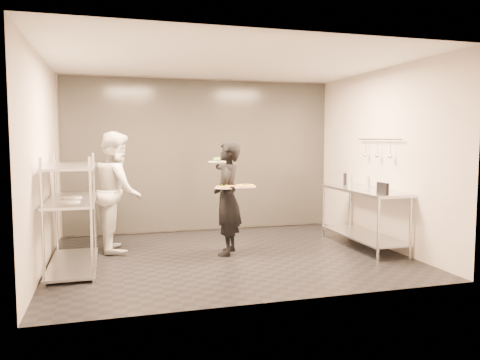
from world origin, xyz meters
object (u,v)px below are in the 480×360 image
object	(u,v)px
pass_rack	(72,210)
pos_monitor	(383,189)
chef	(117,191)
pizza_plate_near	(226,187)
bottle_clear	(368,183)
prep_counter	(363,208)
salad_plate	(217,160)
waiter	(227,198)
bottle_dark	(345,179)
pizza_plate_far	(245,186)
bottle_green	(351,181)

from	to	relation	value
pass_rack	pos_monitor	distance (m)	4.28
chef	pizza_plate_near	size ratio (longest dim) A/B	5.83
bottle_clear	chef	bearing A→B (deg)	167.49
chef	bottle_clear	distance (m)	3.90
pizza_plate_near	pos_monitor	bearing A→B (deg)	-16.21
prep_counter	bottle_clear	world-z (taller)	bottle_clear
bottle_clear	salad_plate	bearing A→B (deg)	168.60
waiter	pos_monitor	distance (m)	2.23
salad_plate	pizza_plate_near	bearing A→B (deg)	-90.94
pass_rack	chef	size ratio (longest dim) A/B	0.88
pass_rack	bottle_dark	world-z (taller)	pass_rack
pass_rack	bottle_clear	distance (m)	4.42
pizza_plate_near	bottle_clear	xyz separation A→B (m)	(2.34, 0.09, -0.01)
pizza_plate_far	bottle_dark	xyz separation A→B (m)	(2.01, 0.74, -0.01)
pizza_plate_near	pizza_plate_far	world-z (taller)	pizza_plate_far
pass_rack	bottle_dark	bearing A→B (deg)	8.52
chef	pos_monitor	bearing A→B (deg)	-116.93
pos_monitor	salad_plate	bearing A→B (deg)	149.99
pass_rack	bottle_green	xyz separation A→B (m)	(4.17, 0.12, 0.26)
salad_plate	pos_monitor	world-z (taller)	salad_plate
chef	pizza_plate_far	world-z (taller)	chef
chef	pizza_plate_far	distance (m)	1.99
pizza_plate_far	salad_plate	bearing A→B (deg)	116.83
pizza_plate_near	chef	bearing A→B (deg)	147.66
pass_rack	bottle_dark	size ratio (longest dim) A/B	7.83
prep_counter	bottle_green	distance (m)	0.45
waiter	pass_rack	bearing A→B (deg)	-62.78
pizza_plate_near	bottle_green	xyz separation A→B (m)	(2.10, 0.22, 0.01)
pos_monitor	prep_counter	bearing A→B (deg)	79.52
prep_counter	bottle_green	bearing A→B (deg)	142.33
chef	bottle_dark	xyz separation A→B (m)	(3.76, -0.18, 0.11)
salad_plate	bottle_green	distance (m)	2.14
bottle_green	salad_plate	bearing A→B (deg)	170.85
bottle_green	pass_rack	bearing A→B (deg)	-178.29
pizza_plate_near	waiter	bearing A→B (deg)	70.05
bottle_green	chef	bearing A→B (deg)	168.72
salad_plate	bottle_green	xyz separation A→B (m)	(2.09, -0.34, -0.34)
bottle_dark	pizza_plate_far	bearing A→B (deg)	-159.81
chef	salad_plate	distance (m)	1.60
chef	bottle_dark	size ratio (longest dim) A/B	8.89
salad_plate	bottle_clear	size ratio (longest dim) A/B	1.41
waiter	pos_monitor	world-z (taller)	waiter
salad_plate	pos_monitor	xyz separation A→B (m)	(2.13, -1.18, -0.37)
pizza_plate_near	pos_monitor	xyz separation A→B (m)	(2.14, -0.62, -0.02)
pizza_plate_far	bottle_green	xyz separation A→B (m)	(1.81, 0.21, 0.00)
pos_monitor	bottle_green	bearing A→B (deg)	91.54
salad_plate	pos_monitor	distance (m)	2.46
salad_plate	chef	bearing A→B (deg)	165.77
pos_monitor	bottle_dark	size ratio (longest dim) A/B	1.16
waiter	bottle_green	world-z (taller)	waiter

